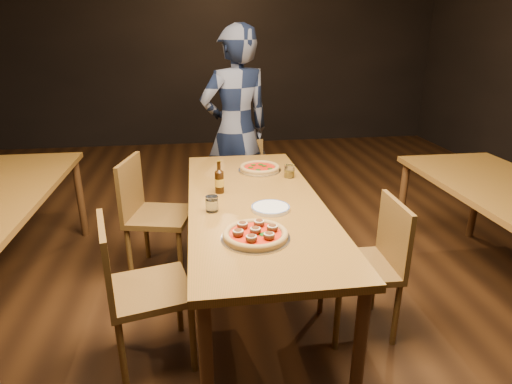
{
  "coord_description": "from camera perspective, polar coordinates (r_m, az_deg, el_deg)",
  "views": [
    {
      "loc": [
        -0.33,
        -2.4,
        1.71
      ],
      "look_at": [
        0.0,
        -0.05,
        0.82
      ],
      "focal_mm": 30.0,
      "sensor_mm": 36.0,
      "label": 1
    }
  ],
  "objects": [
    {
      "name": "chair_main_nw",
      "position": [
        2.37,
        -14.02,
        -12.41
      ],
      "size": [
        0.5,
        0.5,
        0.89
      ],
      "primitive_type": null,
      "rotation": [
        0.0,
        0.0,
        1.8
      ],
      "color": "brown",
      "rests_on": "ground"
    },
    {
      "name": "plate_stack",
      "position": [
        2.46,
        1.96,
        -2.15
      ],
      "size": [
        0.22,
        0.22,
        0.02
      ],
      "primitive_type": "cylinder",
      "color": "white",
      "rests_on": "table_main"
    },
    {
      "name": "table_main",
      "position": [
        2.63,
        -0.15,
        -2.51
      ],
      "size": [
        0.8,
        2.0,
        0.75
      ],
      "color": "brown",
      "rests_on": "ground"
    },
    {
      "name": "amber_glass",
      "position": [
        3.01,
        4.47,
        2.78
      ],
      "size": [
        0.07,
        0.07,
        0.09
      ],
      "primitive_type": "cylinder",
      "color": "#906710",
      "rests_on": "table_main"
    },
    {
      "name": "ground",
      "position": [
        2.96,
        -0.14,
        -14.66
      ],
      "size": [
        9.0,
        9.0,
        0.0
      ],
      "primitive_type": "plane",
      "color": "black"
    },
    {
      "name": "chair_main_e",
      "position": [
        2.6,
        13.68,
        -9.51
      ],
      "size": [
        0.41,
        0.41,
        0.86
      ],
      "primitive_type": null,
      "rotation": [
        0.0,
        0.0,
        -1.6
      ],
      "color": "brown",
      "rests_on": "ground"
    },
    {
      "name": "pizza_margherita",
      "position": [
        3.15,
        0.5,
        3.23
      ],
      "size": [
        0.31,
        0.31,
        0.04
      ],
      "rotation": [
        0.0,
        0.0,
        0.24
      ],
      "color": "#B7B7BF",
      "rests_on": "table_main"
    },
    {
      "name": "beer_bottle",
      "position": [
        2.71,
        -4.91,
        1.39
      ],
      "size": [
        0.06,
        0.06,
        0.21
      ],
      "rotation": [
        0.0,
        0.0,
        -0.29
      ],
      "color": "black",
      "rests_on": "table_main"
    },
    {
      "name": "water_glass",
      "position": [
        2.44,
        -5.9,
        -1.57
      ],
      "size": [
        0.07,
        0.07,
        0.09
      ],
      "primitive_type": "cylinder",
      "color": "white",
      "rests_on": "table_main"
    },
    {
      "name": "diner",
      "position": [
        3.81,
        -2.68,
        8.15
      ],
      "size": [
        0.75,
        0.62,
        1.78
      ],
      "primitive_type": "imported",
      "rotation": [
        0.0,
        0.0,
        3.48
      ],
      "color": "black",
      "rests_on": "ground"
    },
    {
      "name": "chair_end",
      "position": [
        3.8,
        -1.65,
        0.7
      ],
      "size": [
        0.4,
        0.4,
        0.84
      ],
      "primitive_type": null,
      "rotation": [
        0.0,
        0.0,
        -0.02
      ],
      "color": "brown",
      "rests_on": "ground"
    },
    {
      "name": "pizza_meatball",
      "position": [
        2.12,
        -0.08,
        -5.62
      ],
      "size": [
        0.35,
        0.35,
        0.06
      ],
      "rotation": [
        0.0,
        0.0,
        -0.1
      ],
      "color": "#B7B7BF",
      "rests_on": "table_main"
    },
    {
      "name": "room_shell",
      "position": [
        2.42,
        -0.18,
        24.03
      ],
      "size": [
        9.0,
        9.0,
        9.0
      ],
      "color": "black",
      "rests_on": "ground"
    },
    {
      "name": "chair_main_sw",
      "position": [
        3.19,
        -12.71,
        -3.03
      ],
      "size": [
        0.51,
        0.51,
        0.92
      ],
      "primitive_type": null,
      "rotation": [
        0.0,
        0.0,
        1.34
      ],
      "color": "brown",
      "rests_on": "ground"
    }
  ]
}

